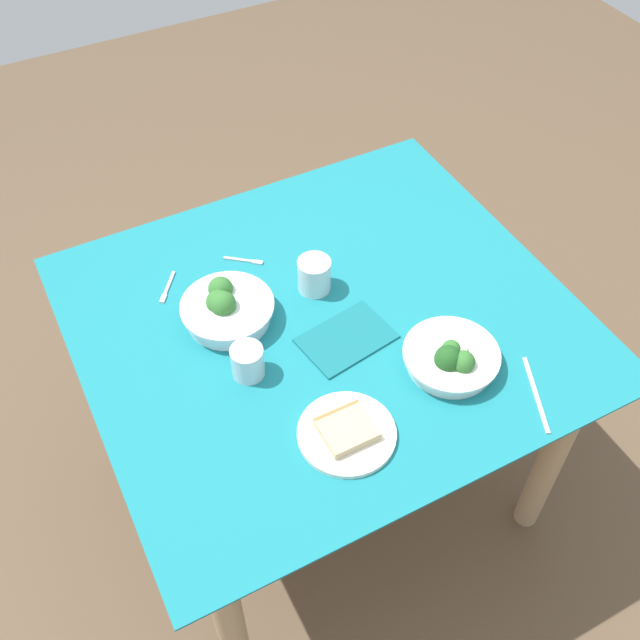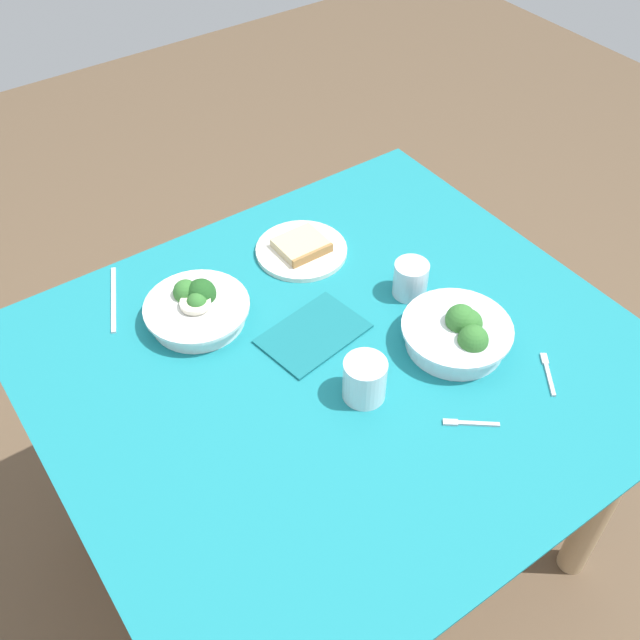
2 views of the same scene
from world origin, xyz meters
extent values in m
plane|color=brown|center=(0.00, 0.00, 0.00)|extent=(6.00, 6.00, 0.00)
cube|color=#197A84|center=(0.00, 0.00, 0.74)|extent=(1.17, 1.07, 0.01)
cube|color=tan|center=(0.00, 0.00, 0.73)|extent=(1.14, 1.04, 0.02)
cylinder|color=tan|center=(-0.47, -0.42, 0.36)|extent=(0.07, 0.07, 0.71)
cylinder|color=tan|center=(0.47, -0.42, 0.36)|extent=(0.07, 0.07, 0.71)
cylinder|color=tan|center=(-0.47, 0.42, 0.36)|extent=(0.07, 0.07, 0.71)
cylinder|color=tan|center=(0.47, 0.42, 0.36)|extent=(0.07, 0.07, 0.71)
cylinder|color=white|center=(-0.19, 0.26, 0.76)|extent=(0.20, 0.20, 0.04)
cylinder|color=white|center=(-0.19, 0.26, 0.78)|extent=(0.22, 0.22, 0.01)
sphere|color=#33702D|center=(-0.18, 0.26, 0.80)|extent=(0.04, 0.04, 0.04)
sphere|color=#33702D|center=(-0.19, 0.30, 0.80)|extent=(0.05, 0.05, 0.05)
sphere|color=#1E511E|center=(-0.16, 0.28, 0.80)|extent=(0.06, 0.06, 0.06)
cylinder|color=beige|center=(-0.19, 0.26, 0.80)|extent=(0.06, 0.06, 0.01)
cylinder|color=white|center=(0.21, -0.11, 0.77)|extent=(0.20, 0.20, 0.04)
cylinder|color=white|center=(0.21, -0.11, 0.79)|extent=(0.23, 0.23, 0.01)
sphere|color=#33702D|center=(0.23, -0.12, 0.80)|extent=(0.06, 0.06, 0.06)
sphere|color=#33702D|center=(0.21, -0.15, 0.80)|extent=(0.06, 0.06, 0.06)
sphere|color=#33702D|center=(0.22, -0.10, 0.81)|extent=(0.06, 0.06, 0.06)
cylinder|color=silver|center=(0.12, 0.32, 0.75)|extent=(0.21, 0.21, 0.01)
cube|color=#CCB284|center=(0.12, 0.32, 0.77)|extent=(0.11, 0.10, 0.02)
cube|color=#9E703D|center=(0.12, 0.27, 0.77)|extent=(0.11, 0.01, 0.02)
cylinder|color=silver|center=(0.24, 0.07, 0.78)|extent=(0.08, 0.08, 0.08)
cylinder|color=silver|center=(-0.02, -0.10, 0.79)|extent=(0.08, 0.08, 0.09)
cube|color=#B7B7BC|center=(0.11, -0.28, 0.75)|extent=(0.07, 0.05, 0.00)
cube|color=#B7B7BC|center=(0.07, -0.25, 0.75)|extent=(0.03, 0.03, 0.00)
cube|color=#B7B7BC|center=(0.30, -0.29, 0.75)|extent=(0.05, 0.07, 0.00)
cube|color=#B7B7BC|center=(0.33, -0.24, 0.75)|extent=(0.03, 0.03, 0.00)
cube|color=#B7B7BC|center=(-0.31, 0.42, 0.75)|extent=(0.09, 0.19, 0.00)
cube|color=#156870|center=(-0.01, 0.08, 0.75)|extent=(0.23, 0.18, 0.01)
camera|label=1|loc=(0.57, 1.06, 2.10)|focal=41.66mm
camera|label=2|loc=(-0.60, -0.79, 1.86)|focal=41.30mm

